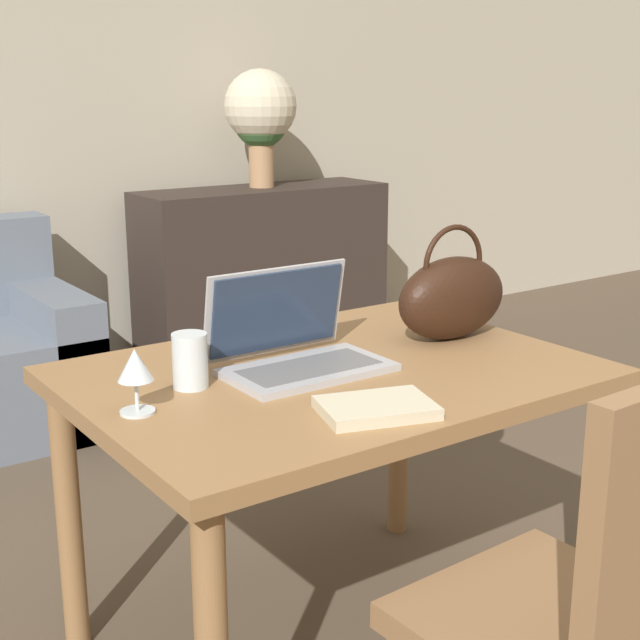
{
  "coord_description": "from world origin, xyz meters",
  "views": [
    {
      "loc": [
        -1.1,
        -0.84,
        1.35
      ],
      "look_at": [
        0.01,
        0.74,
        0.84
      ],
      "focal_mm": 50.0,
      "sensor_mm": 36.0,
      "label": 1
    }
  ],
  "objects_px": {
    "chair": "(596,608)",
    "wine_glass": "(135,369)",
    "flower_vase": "(261,113)",
    "handbag": "(452,296)",
    "laptop": "(293,341)",
    "drinking_glass": "(190,361)"
  },
  "relations": [
    {
      "from": "wine_glass",
      "to": "handbag",
      "type": "distance_m",
      "value": 0.89
    },
    {
      "from": "chair",
      "to": "flower_vase",
      "type": "relative_size",
      "value": 1.72
    },
    {
      "from": "chair",
      "to": "laptop",
      "type": "height_order",
      "value": "chair"
    },
    {
      "from": "handbag",
      "to": "flower_vase",
      "type": "xyz_separation_m",
      "value": [
        0.73,
        2.11,
        0.39
      ]
    },
    {
      "from": "laptop",
      "to": "handbag",
      "type": "height_order",
      "value": "handbag"
    },
    {
      "from": "wine_glass",
      "to": "handbag",
      "type": "height_order",
      "value": "handbag"
    },
    {
      "from": "drinking_glass",
      "to": "flower_vase",
      "type": "relative_size",
      "value": 0.21
    },
    {
      "from": "chair",
      "to": "wine_glass",
      "type": "bearing_deg",
      "value": 116.77
    },
    {
      "from": "wine_glass",
      "to": "handbag",
      "type": "xyz_separation_m",
      "value": [
        0.89,
        0.04,
        0.02
      ]
    },
    {
      "from": "drinking_glass",
      "to": "flower_vase",
      "type": "distance_m",
      "value": 2.57
    },
    {
      "from": "drinking_glass",
      "to": "wine_glass",
      "type": "distance_m",
      "value": 0.18
    },
    {
      "from": "handbag",
      "to": "drinking_glass",
      "type": "bearing_deg",
      "value": 177.1
    },
    {
      "from": "laptop",
      "to": "handbag",
      "type": "bearing_deg",
      "value": -3.95
    },
    {
      "from": "drinking_glass",
      "to": "handbag",
      "type": "xyz_separation_m",
      "value": [
        0.73,
        -0.04,
        0.05
      ]
    },
    {
      "from": "chair",
      "to": "drinking_glass",
      "type": "relative_size",
      "value": 8.03
    },
    {
      "from": "drinking_glass",
      "to": "chair",
      "type": "bearing_deg",
      "value": -72.36
    },
    {
      "from": "flower_vase",
      "to": "wine_glass",
      "type": "bearing_deg",
      "value": -126.8
    },
    {
      "from": "flower_vase",
      "to": "handbag",
      "type": "bearing_deg",
      "value": -109.0
    },
    {
      "from": "laptop",
      "to": "wine_glass",
      "type": "distance_m",
      "value": 0.43
    },
    {
      "from": "flower_vase",
      "to": "laptop",
      "type": "bearing_deg",
      "value": -119.83
    },
    {
      "from": "handbag",
      "to": "chair",
      "type": "bearing_deg",
      "value": -118.51
    },
    {
      "from": "chair",
      "to": "flower_vase",
      "type": "xyz_separation_m",
      "value": [
        1.18,
        2.94,
        0.69
      ]
    }
  ]
}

